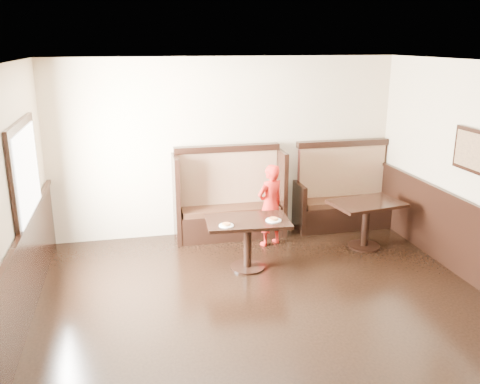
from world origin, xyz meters
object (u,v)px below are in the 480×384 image
object	(u,v)px
table_neighbor	(366,213)
booth_neighbor	(343,199)
booth_main	(229,204)
table_main	(248,231)
child	(270,205)

from	to	relation	value
table_neighbor	booth_neighbor	bearing A→B (deg)	77.79
booth_main	table_main	xyz separation A→B (m)	(-0.01, -1.29, 0.02)
table_main	table_neighbor	xyz separation A→B (m)	(1.91, 0.34, -0.00)
booth_neighbor	booth_main	bearing A→B (deg)	179.95
booth_main	table_neighbor	xyz separation A→B (m)	(1.91, -0.95, 0.01)
booth_neighbor	table_neighbor	distance (m)	0.95
child	booth_neighbor	bearing A→B (deg)	177.00
table_neighbor	child	size ratio (longest dim) A/B	0.90
booth_neighbor	table_main	xyz separation A→B (m)	(-1.96, -1.29, 0.06)
booth_neighbor	table_main	world-z (taller)	booth_neighbor
table_neighbor	booth_main	bearing A→B (deg)	143.92
booth_main	booth_neighbor	distance (m)	1.95
booth_neighbor	child	world-z (taller)	booth_neighbor
booth_neighbor	table_neighbor	bearing A→B (deg)	-92.63
booth_neighbor	table_main	bearing A→B (deg)	-146.58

